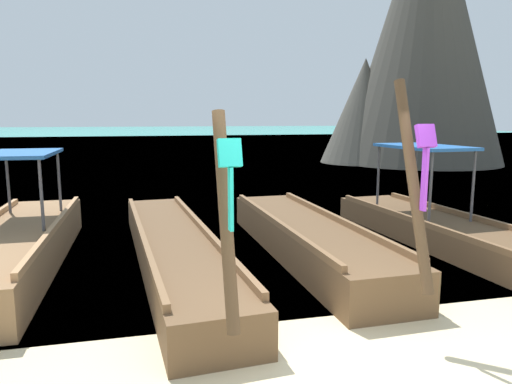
# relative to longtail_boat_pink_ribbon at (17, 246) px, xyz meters

# --- Properties ---
(sea_water) EXTENTS (120.00, 120.00, 0.00)m
(sea_water) POSITION_rel_longtail_boat_pink_ribbon_xyz_m (3.74, 57.09, -0.37)
(sea_water) COLOR #2DB29E
(sea_water) RESTS_ON ground
(longtail_boat_pink_ribbon) EXTENTS (1.29, 5.94, 2.54)m
(longtail_boat_pink_ribbon) POSITION_rel_longtail_boat_pink_ribbon_xyz_m (0.00, 0.00, 0.00)
(longtail_boat_pink_ribbon) COLOR olive
(longtail_boat_pink_ribbon) RESTS_ON ground
(longtail_boat_turquoise_ribbon) EXTENTS (1.60, 7.22, 2.49)m
(longtail_boat_turquoise_ribbon) POSITION_rel_longtail_boat_pink_ribbon_xyz_m (2.46, -0.50, -0.09)
(longtail_boat_turquoise_ribbon) COLOR brown
(longtail_boat_turquoise_ribbon) RESTS_ON ground
(longtail_boat_violet_ribbon) EXTENTS (1.35, 6.45, 2.84)m
(longtail_boat_violet_ribbon) POSITION_rel_longtail_boat_pink_ribbon_xyz_m (4.78, -0.44, -0.06)
(longtail_boat_violet_ribbon) COLOR brown
(longtail_boat_violet_ribbon) RESTS_ON ground
(longtail_boat_blue_ribbon) EXTENTS (1.68, 6.51, 2.38)m
(longtail_boat_blue_ribbon) POSITION_rel_longtail_boat_pink_ribbon_xyz_m (7.56, -0.36, -0.07)
(longtail_boat_blue_ribbon) COLOR brown
(longtail_boat_blue_ribbon) RESTS_ON ground
(karst_rock) EXTENTS (9.28, 8.33, 14.46)m
(karst_rock) POSITION_rel_longtail_boat_pink_ribbon_xyz_m (16.16, 14.56, 6.44)
(karst_rock) COLOR #47443D
(karst_rock) RESTS_ON ground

